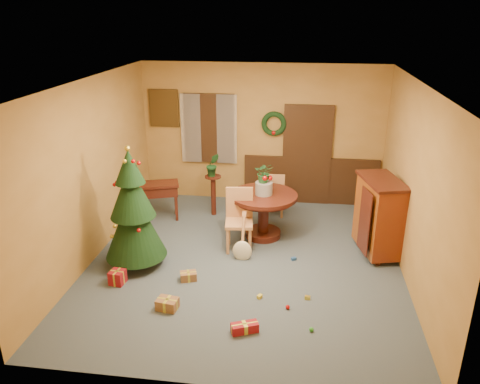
% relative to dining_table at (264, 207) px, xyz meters
% --- Properties ---
extents(room_envelope, '(5.50, 5.50, 5.50)m').
position_rel_dining_table_xyz_m(room_envelope, '(-0.00, 1.73, 0.54)').
color(room_envelope, '#3A4955').
rests_on(room_envelope, ground).
extents(dining_table, '(1.20, 1.20, 0.83)m').
position_rel_dining_table_xyz_m(dining_table, '(0.00, 0.00, 0.00)').
color(dining_table, black).
rests_on(dining_table, floor).
extents(urn, '(0.30, 0.30, 0.22)m').
position_rel_dining_table_xyz_m(urn, '(0.00, 0.00, 0.36)').
color(urn, slate).
rests_on(urn, dining_table).
extents(centerpiece_plant, '(0.33, 0.28, 0.36)m').
position_rel_dining_table_xyz_m(centerpiece_plant, '(0.00, 0.00, 0.65)').
color(centerpiece_plant, '#1E4C23').
rests_on(centerpiece_plant, urn).
extents(chair_near, '(0.51, 0.51, 1.06)m').
position_rel_dining_table_xyz_m(chair_near, '(-0.38, -0.46, -0.01)').
color(chair_near, '#A46741').
rests_on(chair_near, floor).
extents(chair_far, '(0.40, 0.40, 0.91)m').
position_rel_dining_table_xyz_m(chair_far, '(0.13, 0.93, -0.09)').
color(chair_far, '#A46741').
rests_on(chair_far, floor).
extents(guitar, '(0.41, 0.54, 0.73)m').
position_rel_dining_table_xyz_m(guitar, '(-0.27, -0.89, -0.20)').
color(guitar, '#EEE8C6').
rests_on(guitar, floor).
extents(plant_stand, '(0.32, 0.32, 0.82)m').
position_rel_dining_table_xyz_m(plant_stand, '(-1.07, 0.84, -0.07)').
color(plant_stand, black).
rests_on(plant_stand, floor).
extents(stand_plant, '(0.31, 0.29, 0.46)m').
position_rel_dining_table_xyz_m(stand_plant, '(-1.07, 0.84, 0.48)').
color(stand_plant, '#19471E').
rests_on(stand_plant, plant_stand).
extents(christmas_tree, '(0.97, 0.97, 2.00)m').
position_rel_dining_table_xyz_m(christmas_tree, '(-1.93, -1.28, 0.37)').
color(christmas_tree, '#382111').
rests_on(christmas_tree, floor).
extents(writing_desk, '(0.93, 0.66, 0.75)m').
position_rel_dining_table_xyz_m(writing_desk, '(-2.12, 0.48, -0.01)').
color(writing_desk, black).
rests_on(writing_desk, floor).
extents(sideboard, '(0.78, 1.14, 1.33)m').
position_rel_dining_table_xyz_m(sideboard, '(1.94, -0.37, 0.13)').
color(sideboard, '#61120B').
rests_on(sideboard, floor).
extents(gift_a, '(0.31, 0.25, 0.15)m').
position_rel_dining_table_xyz_m(gift_a, '(-1.12, -2.40, -0.50)').
color(gift_a, brown).
rests_on(gift_a, floor).
extents(gift_b, '(0.23, 0.23, 0.21)m').
position_rel_dining_table_xyz_m(gift_b, '(-2.04, -1.87, -0.47)').
color(gift_b, maroon).
rests_on(gift_b, floor).
extents(gift_c, '(0.28, 0.24, 0.13)m').
position_rel_dining_table_xyz_m(gift_c, '(-1.00, -1.64, -0.51)').
color(gift_c, brown).
rests_on(gift_c, floor).
extents(gift_d, '(0.38, 0.27, 0.13)m').
position_rel_dining_table_xyz_m(gift_d, '(0.01, -2.75, -0.52)').
color(gift_d, maroon).
rests_on(gift_d, floor).
extents(toy_a, '(0.09, 0.08, 0.05)m').
position_rel_dining_table_xyz_m(toy_a, '(0.58, -0.81, -0.55)').
color(toy_a, '#214D92').
rests_on(toy_a, floor).
extents(toy_b, '(0.06, 0.06, 0.06)m').
position_rel_dining_table_xyz_m(toy_b, '(0.86, -2.63, -0.55)').
color(toy_b, '#2D9027').
rests_on(toy_b, floor).
extents(toy_c, '(0.08, 0.09, 0.05)m').
position_rel_dining_table_xyz_m(toy_c, '(0.13, -1.97, -0.55)').
color(toy_c, gold).
rests_on(toy_c, floor).
extents(toy_d, '(0.06, 0.06, 0.06)m').
position_rel_dining_table_xyz_m(toy_d, '(0.54, -2.18, -0.55)').
color(toy_d, red).
rests_on(toy_d, floor).
extents(toy_e, '(0.09, 0.06, 0.05)m').
position_rel_dining_table_xyz_m(toy_e, '(0.81, -1.91, -0.55)').
color(toy_e, gold).
rests_on(toy_e, floor).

